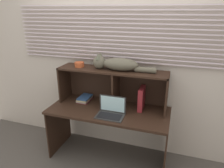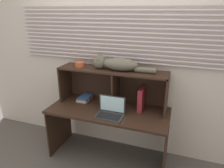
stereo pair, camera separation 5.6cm
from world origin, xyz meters
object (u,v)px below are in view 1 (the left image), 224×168
(laptop, at_px, (111,111))
(binder_upright, at_px, (142,98))
(book_stack, at_px, (85,99))
(small_basket, at_px, (79,64))
(cat, at_px, (116,64))

(laptop, relative_size, binder_upright, 1.14)
(book_stack, height_order, small_basket, small_basket)
(cat, xyz_separation_m, binder_upright, (0.33, 0.00, -0.41))
(binder_upright, relative_size, book_stack, 1.19)
(binder_upright, distance_m, book_stack, 0.78)
(small_basket, bearing_deg, laptop, -27.63)
(laptop, height_order, book_stack, laptop)
(cat, relative_size, small_basket, 6.46)
(cat, height_order, binder_upright, cat)
(cat, relative_size, laptop, 2.41)
(book_stack, bearing_deg, laptop, -30.11)
(laptop, height_order, small_basket, small_basket)
(laptop, relative_size, small_basket, 2.68)
(cat, xyz_separation_m, laptop, (0.02, -0.27, -0.51))
(laptop, xyz_separation_m, book_stack, (-0.47, 0.27, -0.02))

